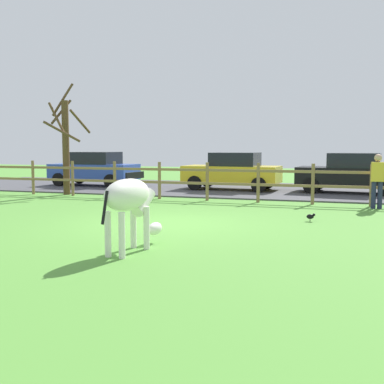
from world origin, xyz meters
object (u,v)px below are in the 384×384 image
parked_car_yellow (233,171)px  visitor_near_fence (377,179)px  crow_on_grass (311,216)px  parked_car_black (351,173)px  bare_tree (66,142)px  zebra (130,200)px  parked_car_blue (95,168)px

parked_car_yellow → visitor_near_fence: visitor_near_fence is taller
crow_on_grass → parked_car_black: size_ratio=0.05×
parked_car_black → visitor_near_fence: bearing=-81.1°
parked_car_yellow → parked_car_black: same height
bare_tree → zebra: (6.64, -8.35, -1.11)m
bare_tree → zebra: bare_tree is taller
bare_tree → zebra: 10.73m
zebra → visitor_near_fence: bearing=59.0°
zebra → visitor_near_fence: 8.82m
crow_on_grass → parked_car_yellow: parked_car_yellow is taller
parked_car_yellow → crow_on_grass: bearing=-63.5°
zebra → crow_on_grass: size_ratio=8.99×
bare_tree → parked_car_yellow: bare_tree is taller
bare_tree → visitor_near_fence: size_ratio=2.64×
zebra → parked_car_yellow: parked_car_yellow is taller
zebra → crow_on_grass: bearing=57.8°
bare_tree → parked_car_blue: bare_tree is taller
parked_car_blue → parked_car_black: size_ratio=0.98×
parked_car_yellow → parked_car_black: 4.74m
bare_tree → parked_car_black: 11.15m
parked_car_black → visitor_near_fence: visitor_near_fence is taller
zebra → parked_car_blue: parked_car_blue is taller
bare_tree → parked_car_black: bearing=18.6°
bare_tree → crow_on_grass: (9.46, -3.87, -1.91)m
bare_tree → parked_car_blue: size_ratio=1.07×
crow_on_grass → parked_car_black: parked_car_black is taller
parked_car_black → visitor_near_fence: 4.38m
bare_tree → crow_on_grass: bearing=-22.3°
visitor_near_fence → parked_car_blue: bearing=159.9°
parked_car_yellow → parked_car_blue: size_ratio=1.00×
parked_car_yellow → zebra: bearing=-85.8°
crow_on_grass → bare_tree: bearing=157.7°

